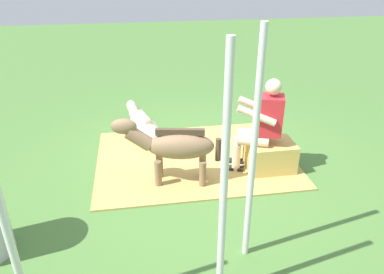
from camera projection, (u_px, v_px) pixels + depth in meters
ground_plane at (203, 166)px, 5.16m from camera, size 24.00×24.00×0.00m
hay_patch at (195, 158)px, 5.32m from camera, size 2.77×2.04×0.02m
hay_bale at (270, 156)px, 4.99m from camera, size 0.62×0.47×0.41m
person_seated at (261, 123)px, 4.77m from camera, size 0.72×0.55×1.29m
pony_standing at (173, 146)px, 4.56m from camera, size 1.34×0.46×0.89m
pony_lying at (144, 128)px, 5.82m from camera, size 0.63×1.36×0.42m
tent_pole_left at (253, 155)px, 3.18m from camera, size 0.06×0.06×2.23m
tent_pole_right at (1, 212)px, 2.48m from camera, size 0.06×0.06×2.23m
tent_pole_mid at (224, 188)px, 2.72m from camera, size 0.06×0.06×2.23m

